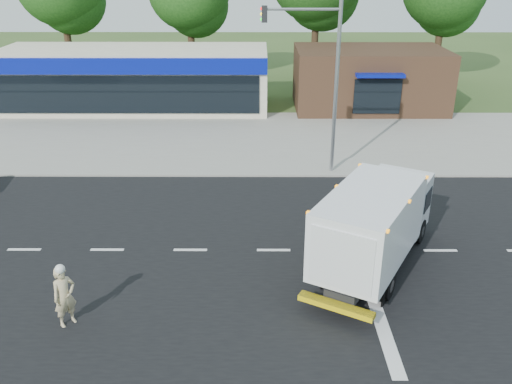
{
  "coord_description": "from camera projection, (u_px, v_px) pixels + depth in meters",
  "views": [
    {
      "loc": [
        -0.56,
        -16.99,
        9.76
      ],
      "look_at": [
        -0.64,
        1.37,
        1.7
      ],
      "focal_mm": 38.0,
      "sensor_mm": 36.0,
      "label": 1
    }
  ],
  "objects": [
    {
      "name": "retail_strip_mall",
      "position": [
        135.0,
        78.0,
        36.95
      ],
      "size": [
        18.0,
        6.2,
        4.0
      ],
      "color": "beige",
      "rests_on": "ground"
    },
    {
      "name": "sidewalk",
      "position": [
        269.0,
        167.0,
        26.96
      ],
      "size": [
        60.0,
        2.4,
        0.12
      ],
      "primitive_type": "cube",
      "color": "gray",
      "rests_on": "ground"
    },
    {
      "name": "parking_apron",
      "position": [
        268.0,
        133.0,
        32.29
      ],
      "size": [
        60.0,
        9.0,
        0.02
      ],
      "primitive_type": "cube",
      "color": "gray",
      "rests_on": "ground"
    },
    {
      "name": "ems_box_truck",
      "position": [
        376.0,
        221.0,
        17.66
      ],
      "size": [
        5.3,
        7.17,
        3.11
      ],
      "rotation": [
        0.0,
        0.0,
        1.06
      ],
      "color": "black",
      "rests_on": "ground"
    },
    {
      "name": "lane_markings",
      "position": [
        315.0,
        270.0,
        18.23
      ],
      "size": [
        55.2,
        7.0,
        0.01
      ],
      "color": "silver",
      "rests_on": "road_asphalt"
    },
    {
      "name": "traffic_signal_pole",
      "position": [
        323.0,
        71.0,
        24.44
      ],
      "size": [
        3.51,
        0.25,
        8.0
      ],
      "color": "gray",
      "rests_on": "ground"
    },
    {
      "name": "ground",
      "position": [
        274.0,
        250.0,
        19.48
      ],
      "size": [
        120.0,
        120.0,
        0.0
      ],
      "primitive_type": "plane",
      "color": "#385123",
      "rests_on": "ground"
    },
    {
      "name": "road_asphalt",
      "position": [
        274.0,
        250.0,
        19.47
      ],
      "size": [
        60.0,
        14.0,
        0.02
      ],
      "primitive_type": "cube",
      "color": "black",
      "rests_on": "ground"
    },
    {
      "name": "emergency_worker",
      "position": [
        64.0,
        295.0,
        15.24
      ],
      "size": [
        0.79,
        0.8,
        1.97
      ],
      "rotation": [
        0.0,
        0.0,
        0.81
      ],
      "color": "#C7B184",
      "rests_on": "ground"
    },
    {
      "name": "brown_storefront",
      "position": [
        369.0,
        79.0,
        36.94
      ],
      "size": [
        10.0,
        6.7,
        4.0
      ],
      "color": "#382316",
      "rests_on": "ground"
    }
  ]
}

